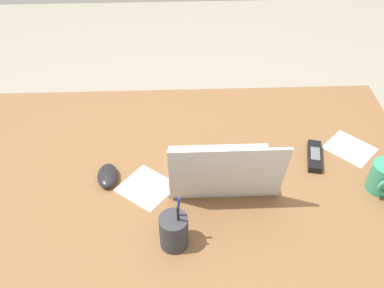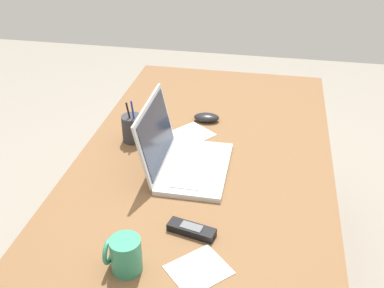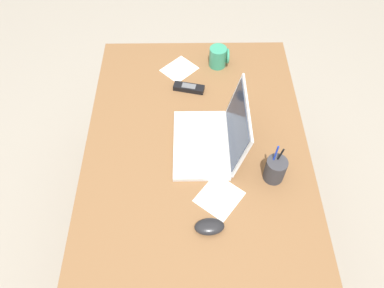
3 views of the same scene
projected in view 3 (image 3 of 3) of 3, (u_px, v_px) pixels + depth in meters
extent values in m
plane|color=gray|center=(196.00, 241.00, 2.02)|extent=(6.00, 6.00, 0.00)
cube|color=brown|center=(196.00, 213.00, 1.73)|extent=(1.59, 0.93, 0.72)
cube|color=silver|center=(201.00, 144.00, 1.52)|extent=(0.35, 0.23, 0.02)
cube|color=silver|center=(206.00, 143.00, 1.51)|extent=(0.28, 0.11, 0.00)
cube|color=silver|center=(184.00, 143.00, 1.51)|extent=(0.10, 0.05, 0.00)
cube|color=silver|center=(238.00, 125.00, 1.42)|extent=(0.33, 0.06, 0.23)
cube|color=#283347|center=(237.00, 125.00, 1.42)|extent=(0.30, 0.05, 0.20)
ellipsoid|color=black|center=(209.00, 227.00, 1.29)|extent=(0.07, 0.11, 0.03)
cylinder|color=#338C6B|center=(218.00, 57.00, 1.77)|extent=(0.08, 0.08, 0.10)
torus|color=#338C6B|center=(228.00, 56.00, 1.77)|extent=(0.07, 0.01, 0.07)
cube|color=black|center=(189.00, 88.00, 1.70)|extent=(0.07, 0.15, 0.02)
cube|color=#595B60|center=(189.00, 86.00, 1.69)|extent=(0.04, 0.07, 0.00)
cylinder|color=#333338|center=(275.00, 170.00, 1.39)|extent=(0.08, 0.08, 0.11)
cylinder|color=#1933B2|center=(273.00, 160.00, 1.36)|extent=(0.02, 0.02, 0.16)
cylinder|color=black|center=(277.00, 161.00, 1.37)|extent=(0.01, 0.03, 0.15)
cube|color=white|center=(179.00, 69.00, 1.79)|extent=(0.20, 0.20, 0.00)
cube|color=white|center=(219.00, 197.00, 1.38)|extent=(0.21, 0.21, 0.00)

